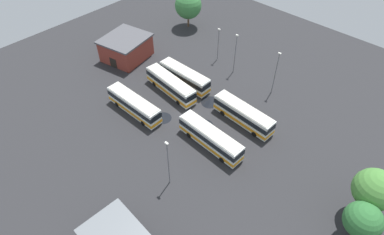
{
  "coord_description": "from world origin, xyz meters",
  "views": [
    {
      "loc": [
        28.91,
        -29.89,
        40.43
      ],
      "look_at": [
        1.55,
        -0.83,
        1.49
      ],
      "focal_mm": 30.35,
      "sensor_mm": 36.0,
      "label": 1
    }
  ],
  "objects": [
    {
      "name": "lamp_post_mid_lot",
      "position": [
        6.88,
        15.96,
        4.88
      ],
      "size": [
        0.56,
        0.28,
        8.93
      ],
      "color": "slate",
      "rests_on": "ground_plane"
    },
    {
      "name": "puddle_back_corner",
      "position": [
        -3.15,
        -3.38,
        0.0
      ],
      "size": [
        3.04,
        3.04,
        0.01
      ],
      "primitive_type": "cylinder",
      "color": "black",
      "rests_on": "ground_plane"
    },
    {
      "name": "bus_row0_slot2",
      "position": [
        -7.26,
        2.59,
        1.82
      ],
      "size": [
        12.09,
        3.62,
        3.43
      ],
      "color": "silver",
      "rests_on": "ground_plane"
    },
    {
      "name": "bus_row0_slot3",
      "position": [
        -7.13,
        6.26,
        1.82
      ],
      "size": [
        11.4,
        2.71,
        3.43
      ],
      "color": "silver",
      "rests_on": "ground_plane"
    },
    {
      "name": "lamp_post_by_building",
      "position": [
        -2.64,
        16.18,
        4.74
      ],
      "size": [
        0.56,
        0.28,
        8.64
      ],
      "color": "slate",
      "rests_on": "ground_plane"
    },
    {
      "name": "bus_row0_slot0",
      "position": [
        -7.95,
        -5.78,
        1.82
      ],
      "size": [
        11.71,
        2.77,
        3.43
      ],
      "color": "silver",
      "rests_on": "ground_plane"
    },
    {
      "name": "tree_north_edge",
      "position": [
        -22.65,
        23.54,
        5.54
      ],
      "size": [
        6.41,
        6.41,
        8.75
      ],
      "color": "brown",
      "rests_on": "ground_plane"
    },
    {
      "name": "lamp_post_far_corner",
      "position": [
        7.52,
        -11.97,
        4.83
      ],
      "size": [
        0.56,
        0.28,
        8.83
      ],
      "color": "slate",
      "rests_on": "ground_plane"
    },
    {
      "name": "ground_plane",
      "position": [
        0.0,
        0.0,
        0.0
      ],
      "size": [
        93.99,
        93.99,
        0.0
      ],
      "primitive_type": "plane",
      "color": "#28282B"
    },
    {
      "name": "bus_row1_slot1",
      "position": [
        7.11,
        -2.42,
        1.82
      ],
      "size": [
        11.99,
        3.03,
        3.43
      ],
      "color": "silver",
      "rests_on": "ground_plane"
    },
    {
      "name": "puddle_centre_drain",
      "position": [
        3.43,
        0.53,
        0.0
      ],
      "size": [
        2.73,
        2.73,
        0.01
      ],
      "primitive_type": "cylinder",
      "color": "black",
      "rests_on": "ground_plane"
    },
    {
      "name": "bus_row1_slot3",
      "position": [
        7.71,
        5.54,
        1.82
      ],
      "size": [
        11.63,
        3.12,
        3.43
      ],
      "color": "silver",
      "rests_on": "ground_plane"
    },
    {
      "name": "tree_west_edge",
      "position": [
        30.69,
        -1.72,
        4.29
      ],
      "size": [
        4.66,
        4.66,
        6.63
      ],
      "color": "brown",
      "rests_on": "ground_plane"
    },
    {
      "name": "lamp_post_near_entrance",
      "position": [
        -8.02,
        17.39,
        4.09
      ],
      "size": [
        0.56,
        0.28,
        7.36
      ],
      "color": "slate",
      "rests_on": "ground_plane"
    },
    {
      "name": "depot_building",
      "position": [
        -22.9,
        4.39,
        2.45
      ],
      "size": [
        10.21,
        10.86,
        4.87
      ],
      "color": "maroon",
      "rests_on": "ground_plane"
    },
    {
      "name": "puddle_front_lane",
      "position": [
        0.19,
        5.59,
        0.0
      ],
      "size": [
        3.47,
        3.47,
        0.01
      ],
      "primitive_type": "cylinder",
      "color": "black",
      "rests_on": "ground_plane"
    },
    {
      "name": "tree_south_edge",
      "position": [
        29.95,
        2.25,
        5.75
      ],
      "size": [
        5.38,
        5.38,
        8.46
      ],
      "color": "brown",
      "rests_on": "ground_plane"
    }
  ]
}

